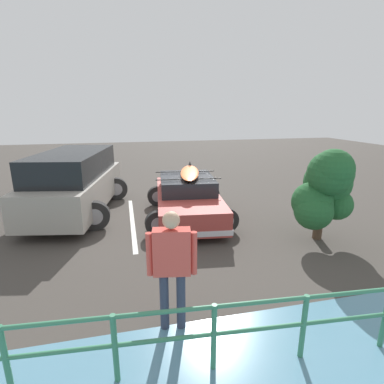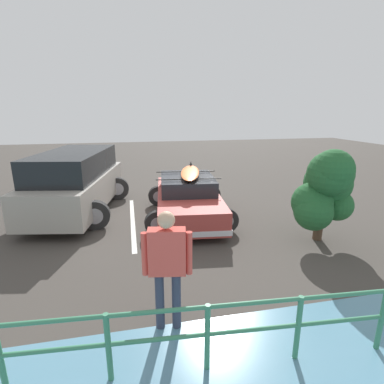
{
  "view_description": "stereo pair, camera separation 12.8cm",
  "coord_description": "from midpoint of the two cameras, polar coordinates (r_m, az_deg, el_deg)",
  "views": [
    {
      "loc": [
        1.19,
        8.62,
        3.15
      ],
      "look_at": [
        -0.59,
        0.86,
        0.95
      ],
      "focal_mm": 28.0,
      "sensor_mm": 36.0,
      "label": 1
    },
    {
      "loc": [
        1.07,
        8.64,
        3.15
      ],
      "look_at": [
        -0.59,
        0.86,
        0.95
      ],
      "focal_mm": 28.0,
      "sensor_mm": 36.0,
      "label": 2
    }
  ],
  "objects": [
    {
      "name": "railing_fence",
      "position": [
        3.93,
        -5.35,
        -25.12
      ],
      "size": [
        8.3,
        0.65,
        0.92
      ],
      "color": "#387F5B",
      "rests_on": "ground"
    },
    {
      "name": "person_bystander",
      "position": [
        4.33,
        -3.88,
        -12.91
      ],
      "size": [
        0.7,
        0.29,
        1.83
      ],
      "color": "#33384C",
      "rests_on": "ground"
    },
    {
      "name": "sedan_car",
      "position": [
        8.96,
        -0.4,
        -1.09
      ],
      "size": [
        2.72,
        4.25,
        1.51
      ],
      "color": "#9E3833",
      "rests_on": "ground"
    },
    {
      "name": "parking_stripe",
      "position": [
        8.95,
        -10.83,
        -5.45
      ],
      "size": [
        0.12,
        4.21,
        0.0
      ],
      "primitive_type": "cube",
      "rotation": [
        0.0,
        0.0,
        1.57
      ],
      "color": "silver",
      "rests_on": "ground"
    },
    {
      "name": "ground_plane",
      "position": [
        9.26,
        -4.31,
        -4.55
      ],
      "size": [
        44.0,
        44.0,
        0.02
      ],
      "primitive_type": "cube",
      "color": "#423D38",
      "rests_on": "ground"
    },
    {
      "name": "suv_car",
      "position": [
        9.92,
        -20.85,
        1.86
      ],
      "size": [
        3.16,
        5.05,
        1.93
      ],
      "color": "#9E998E",
      "rests_on": "ground"
    },
    {
      "name": "bush_near_left",
      "position": [
        7.72,
        24.54,
        0.82
      ],
      "size": [
        1.59,
        1.53,
        2.32
      ],
      "color": "#4C3828",
      "rests_on": "ground"
    }
  ]
}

